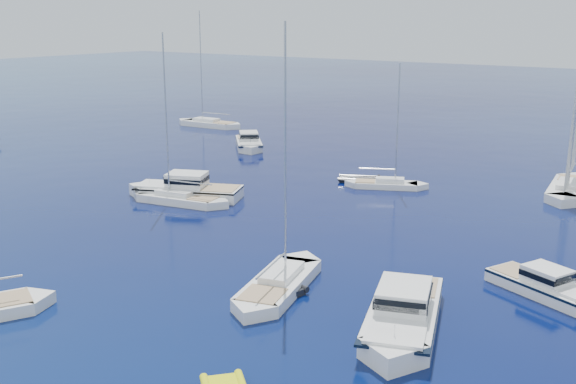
% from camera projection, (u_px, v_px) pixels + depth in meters
% --- Properties ---
extents(motor_cruiser_right, '(6.79, 11.46, 2.88)m').
position_uv_depth(motor_cruiser_right, '(402.00, 329.00, 34.58)').
color(motor_cruiser_right, white).
rests_on(motor_cruiser_right, ground).
extents(motor_cruiser_centre, '(11.10, 7.23, 2.80)m').
position_uv_depth(motor_cruiser_centre, '(185.00, 198.00, 59.37)').
color(motor_cruiser_centre, white).
rests_on(motor_cruiser_centre, ground).
extents(motor_cruiser_far_r, '(8.23, 5.34, 2.08)m').
position_uv_depth(motor_cruiser_far_r, '(548.00, 296.00, 38.62)').
color(motor_cruiser_far_r, white).
rests_on(motor_cruiser_far_r, ground).
extents(motor_cruiser_horizon, '(8.25, 8.74, 2.42)m').
position_uv_depth(motor_cruiser_horizon, '(249.00, 148.00, 81.55)').
color(motor_cruiser_horizon, white).
rests_on(motor_cruiser_horizon, ground).
extents(sailboat_mid_r, '(5.39, 10.89, 15.49)m').
position_uv_depth(sailboat_mid_r, '(279.00, 290.00, 39.50)').
color(sailboat_mid_r, white).
rests_on(sailboat_mid_r, ground).
extents(sailboat_mid_l, '(10.12, 4.33, 14.43)m').
position_uv_depth(sailboat_mid_l, '(180.00, 203.00, 57.77)').
color(sailboat_mid_l, white).
rests_on(sailboat_mid_l, ground).
extents(sailboat_centre, '(8.02, 5.26, 11.62)m').
position_uv_depth(sailboat_centre, '(386.00, 188.00, 62.80)').
color(sailboat_centre, white).
rests_on(sailboat_centre, ground).
extents(sailboat_sails_r, '(4.63, 12.15, 17.41)m').
position_uv_depth(sailboat_sails_r, '(569.00, 194.00, 60.71)').
color(sailboat_sails_r, white).
rests_on(sailboat_sails_r, ground).
extents(sailboat_far_l, '(11.33, 3.71, 16.38)m').
position_uv_depth(sailboat_far_l, '(209.00, 126.00, 97.18)').
color(sailboat_far_l, white).
rests_on(sailboat_far_l, ground).
extents(tender_grey_near, '(2.97, 2.05, 0.95)m').
position_uv_depth(tender_grey_near, '(285.00, 291.00, 39.35)').
color(tender_grey_near, black).
rests_on(tender_grey_near, ground).
extents(tender_grey_far, '(4.38, 3.55, 0.95)m').
position_uv_depth(tender_grey_far, '(358.00, 182.00, 65.09)').
color(tender_grey_far, black).
rests_on(tender_grey_far, ground).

